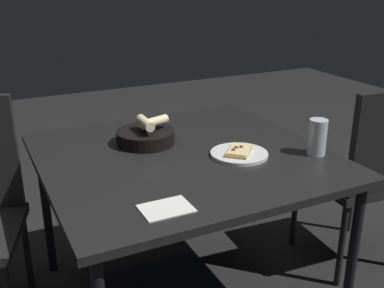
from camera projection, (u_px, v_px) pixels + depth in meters
dining_table at (184, 166)px, 1.90m from camera, size 1.12×1.08×0.71m
pizza_plate at (239, 153)px, 1.86m from camera, size 0.23×0.23×0.04m
bread_basket at (146, 136)px, 1.98m from camera, size 0.25×0.25×0.12m
beer_glass at (317, 139)px, 1.85m from camera, size 0.07×0.07×0.15m
napkin at (166, 208)px, 1.45m from camera, size 0.16×0.12×0.00m
chair_near at (368, 167)px, 2.18m from camera, size 0.47×0.47×0.94m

